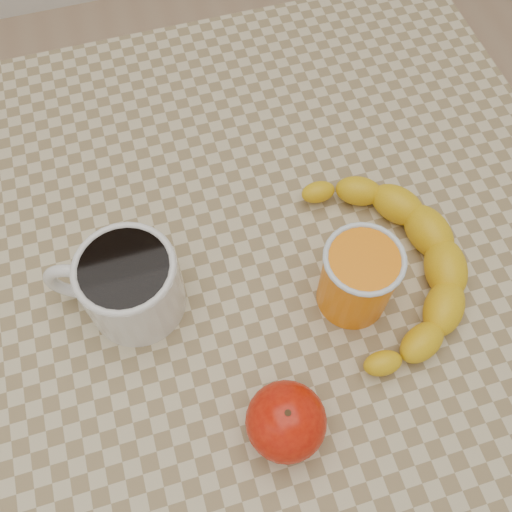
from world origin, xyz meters
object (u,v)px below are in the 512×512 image
object	(u,v)px
coffee_mug	(128,284)
banana	(389,265)
orange_juice_glass	(358,278)
table	(256,296)
apple	(286,421)

from	to	relation	value
coffee_mug	banana	size ratio (longest dim) A/B	0.48
coffee_mug	orange_juice_glass	xyz separation A→B (m)	(0.22, -0.06, 0.00)
table	coffee_mug	distance (m)	0.19
banana	table	bearing A→B (deg)	170.23
table	apple	distance (m)	0.22
coffee_mug	orange_juice_glass	bearing A→B (deg)	-15.28
banana	orange_juice_glass	bearing A→B (deg)	-149.82
orange_juice_glass	banana	xyz separation A→B (m)	(0.05, 0.01, -0.03)
coffee_mug	banana	bearing A→B (deg)	-9.71
orange_juice_glass	banana	world-z (taller)	orange_juice_glass
table	banana	distance (m)	0.18
orange_juice_glass	apple	xyz separation A→B (m)	(-0.11, -0.11, -0.01)
apple	banana	xyz separation A→B (m)	(0.16, 0.13, -0.01)
table	coffee_mug	xyz separation A→B (m)	(-0.14, -0.01, 0.13)
coffee_mug	apple	distance (m)	0.20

